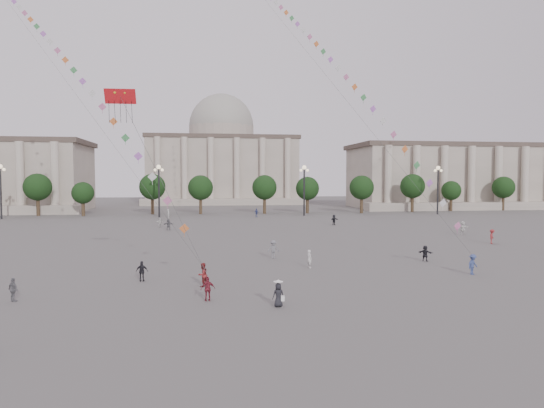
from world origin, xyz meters
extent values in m
plane|color=#5B5755|center=(0.00, 0.00, 0.00)|extent=(360.00, 360.00, 0.00)
cube|color=gray|center=(75.00, 95.00, 8.00)|extent=(80.00, 22.00, 16.00)
cube|color=#4C4037|center=(75.00, 95.00, 16.60)|extent=(81.60, 22.44, 1.20)
cube|color=gray|center=(75.00, 82.00, 1.00)|extent=(84.00, 4.00, 2.00)
cube|color=gray|center=(0.00, 130.00, 10.00)|extent=(46.00, 30.00, 20.00)
cube|color=#4C4037|center=(0.00, 130.00, 20.60)|extent=(46.92, 30.60, 1.20)
cube|color=gray|center=(0.00, 113.00, 1.00)|extent=(48.30, 4.00, 2.00)
cylinder|color=gray|center=(0.00, 130.00, 22.50)|extent=(21.00, 21.00, 5.00)
sphere|color=#98968B|center=(0.00, 130.00, 25.00)|extent=(21.00, 21.00, 21.00)
cylinder|color=#37271B|center=(-42.00, 78.00, 1.76)|extent=(0.70, 0.70, 3.52)
sphere|color=black|center=(-42.00, 78.00, 5.44)|extent=(5.12, 5.12, 5.12)
cylinder|color=#37271B|center=(-30.00, 78.00, 1.76)|extent=(0.70, 0.70, 3.52)
sphere|color=black|center=(-30.00, 78.00, 5.44)|extent=(5.12, 5.12, 5.12)
cylinder|color=#37271B|center=(-18.00, 78.00, 1.76)|extent=(0.70, 0.70, 3.52)
sphere|color=black|center=(-18.00, 78.00, 5.44)|extent=(5.12, 5.12, 5.12)
cylinder|color=#37271B|center=(-6.00, 78.00, 1.76)|extent=(0.70, 0.70, 3.52)
sphere|color=black|center=(-6.00, 78.00, 5.44)|extent=(5.12, 5.12, 5.12)
cylinder|color=#37271B|center=(6.00, 78.00, 1.76)|extent=(0.70, 0.70, 3.52)
sphere|color=black|center=(6.00, 78.00, 5.44)|extent=(5.12, 5.12, 5.12)
cylinder|color=#37271B|center=(18.00, 78.00, 1.76)|extent=(0.70, 0.70, 3.52)
sphere|color=black|center=(18.00, 78.00, 5.44)|extent=(5.12, 5.12, 5.12)
cylinder|color=#37271B|center=(30.00, 78.00, 1.76)|extent=(0.70, 0.70, 3.52)
sphere|color=black|center=(30.00, 78.00, 5.44)|extent=(5.12, 5.12, 5.12)
cylinder|color=#37271B|center=(42.00, 78.00, 1.76)|extent=(0.70, 0.70, 3.52)
sphere|color=black|center=(42.00, 78.00, 5.44)|extent=(5.12, 5.12, 5.12)
cylinder|color=#37271B|center=(54.00, 78.00, 1.76)|extent=(0.70, 0.70, 3.52)
sphere|color=black|center=(54.00, 78.00, 5.44)|extent=(5.12, 5.12, 5.12)
cylinder|color=#37271B|center=(66.00, 78.00, 1.76)|extent=(0.70, 0.70, 3.52)
sphere|color=black|center=(66.00, 78.00, 5.44)|extent=(5.12, 5.12, 5.12)
cylinder|color=#262628|center=(-45.00, 70.00, 5.00)|extent=(0.36, 0.36, 10.00)
sphere|color=#FFE5B2|center=(-45.00, 70.00, 10.20)|extent=(0.90, 0.90, 0.90)
sphere|color=#FFE5B2|center=(-44.30, 70.00, 9.60)|extent=(0.60, 0.60, 0.60)
cylinder|color=#262628|center=(-15.00, 70.00, 5.00)|extent=(0.36, 0.36, 10.00)
sphere|color=#FFE5B2|center=(-15.00, 70.00, 10.20)|extent=(0.90, 0.90, 0.90)
sphere|color=#FFE5B2|center=(-15.70, 70.00, 9.60)|extent=(0.60, 0.60, 0.60)
sphere|color=#FFE5B2|center=(-14.30, 70.00, 9.60)|extent=(0.60, 0.60, 0.60)
cylinder|color=#262628|center=(15.00, 70.00, 5.00)|extent=(0.36, 0.36, 10.00)
sphere|color=#FFE5B2|center=(15.00, 70.00, 10.20)|extent=(0.90, 0.90, 0.90)
sphere|color=#FFE5B2|center=(14.30, 70.00, 9.60)|extent=(0.60, 0.60, 0.60)
sphere|color=#FFE5B2|center=(15.70, 70.00, 9.60)|extent=(0.60, 0.60, 0.60)
cylinder|color=#262628|center=(45.00, 70.00, 5.00)|extent=(0.36, 0.36, 10.00)
sphere|color=#FFE5B2|center=(45.00, 70.00, 10.20)|extent=(0.90, 0.90, 0.90)
sphere|color=#FFE5B2|center=(44.30, 70.00, 9.60)|extent=(0.60, 0.60, 0.60)
sphere|color=#FFE5B2|center=(45.70, 70.00, 9.60)|extent=(0.60, 0.60, 0.60)
imported|color=#37437D|center=(4.62, 68.00, 0.88)|extent=(1.11, 0.79, 1.75)
imported|color=black|center=(14.70, 12.89, 0.76)|extent=(1.37, 1.23, 1.51)
imported|color=silver|center=(-13.19, 49.93, 0.75)|extent=(1.36, 1.20, 1.49)
imported|color=slate|center=(0.66, 16.56, 0.90)|extent=(1.17, 0.68, 1.81)
imported|color=silver|center=(29.78, 32.72, 0.96)|extent=(1.87, 1.03, 1.92)
imported|color=maroon|center=(28.34, 23.49, 0.87)|extent=(1.22, 1.28, 1.75)
imported|color=black|center=(15.74, 48.98, 0.89)|extent=(1.66, 1.33, 1.77)
imported|color=silver|center=(-13.02, 68.00, 0.88)|extent=(0.44, 0.65, 1.76)
imported|color=#5C5C61|center=(-11.41, 44.65, 0.85)|extent=(1.64, 0.76, 1.70)
imported|color=silver|center=(3.07, 11.13, 0.79)|extent=(0.54, 0.67, 1.59)
imported|color=maroon|center=(-5.89, 0.72, 0.78)|extent=(0.96, 0.50, 1.56)
imported|color=slate|center=(-18.18, 2.28, 0.77)|extent=(0.94, 0.87, 1.55)
imported|color=black|center=(-10.81, 7.41, 0.78)|extent=(0.94, 0.46, 1.56)
imported|color=maroon|center=(-6.22, 5.00, 0.86)|extent=(1.05, 1.06, 1.73)
imported|color=#37477C|center=(15.65, 6.29, 0.84)|extent=(1.25, 1.05, 1.68)
imported|color=black|center=(-1.64, -1.33, 0.73)|extent=(0.79, 0.60, 1.46)
cone|color=white|center=(-1.64, -1.33, 1.62)|extent=(0.52, 0.52, 0.14)
cylinder|color=white|center=(-1.64, -1.33, 1.56)|extent=(0.60, 0.60, 0.02)
cube|color=white|center=(-1.39, -1.48, 0.55)|extent=(0.22, 0.10, 0.35)
cube|color=red|center=(-12.02, 6.18, 13.77)|extent=(2.21, 0.58, 1.02)
cube|color=#198A1F|center=(-12.37, 6.14, 14.02)|extent=(0.36, 0.20, 0.34)
cube|color=#1D3EA1|center=(-11.67, 6.14, 14.02)|extent=(0.36, 0.20, 0.34)
sphere|color=gold|center=(-12.37, 6.10, 14.02)|extent=(0.20, 0.20, 0.20)
sphere|color=gold|center=(-11.67, 6.10, 14.02)|extent=(0.20, 0.20, 0.20)
cylinder|color=#3F3F3F|center=(-8.96, 3.45, 7.69)|extent=(0.02, 0.02, 14.68)
cylinder|color=#3F3F3F|center=(-23.33, 30.27, 21.19)|extent=(0.02, 0.02, 72.63)
cube|color=orange|center=(-7.59, 7.03, 4.05)|extent=(0.76, 0.25, 0.76)
cube|color=#C96A9E|center=(-8.96, 9.05, 6.10)|extent=(0.76, 0.25, 0.76)
cube|color=silver|center=(-10.33, 11.07, 7.99)|extent=(0.76, 0.25, 0.76)
cube|color=#B465CA|center=(-11.70, 13.09, 9.79)|extent=(0.76, 0.25, 0.76)
cube|color=#428F51|center=(-13.07, 15.11, 11.53)|extent=(0.76, 0.25, 0.76)
cube|color=orange|center=(-14.43, 17.13, 13.21)|extent=(0.76, 0.25, 0.76)
cube|color=#C96A9E|center=(-15.80, 19.15, 14.84)|extent=(0.76, 0.25, 0.76)
cube|color=silver|center=(-17.17, 21.17, 16.45)|extent=(0.76, 0.25, 0.76)
cube|color=#B465CA|center=(-18.54, 23.20, 18.02)|extent=(0.76, 0.25, 0.76)
cube|color=#428F51|center=(-19.91, 25.22, 19.57)|extent=(0.76, 0.25, 0.76)
cube|color=orange|center=(-21.28, 27.24, 21.10)|extent=(0.76, 0.25, 0.76)
cube|color=#C96A9E|center=(-22.65, 29.26, 22.60)|extent=(0.76, 0.25, 0.76)
cube|color=silver|center=(-24.02, 31.28, 24.09)|extent=(0.76, 0.25, 0.76)
cube|color=#B465CA|center=(-25.39, 33.30, 25.55)|extent=(0.76, 0.25, 0.76)
cube|color=#428F51|center=(-26.76, 35.32, 27.01)|extent=(0.76, 0.25, 0.76)
cube|color=orange|center=(-28.12, 37.35, 28.44)|extent=(0.76, 0.25, 0.76)
cube|color=#C96A9E|center=(-29.49, 39.37, 29.87)|extent=(0.76, 0.25, 0.76)
cube|color=silver|center=(-30.86, 41.39, 31.28)|extent=(0.76, 0.25, 0.76)
cube|color=#B465CA|center=(-32.23, 43.41, 32.68)|extent=(0.76, 0.25, 0.76)
cylinder|color=#3F3F3F|center=(7.94, 31.38, 23.17)|extent=(0.02, 0.02, 68.08)
cube|color=#C96A9E|center=(15.15, 7.91, 3.84)|extent=(0.76, 0.25, 0.76)
cube|color=silver|center=(14.66, 9.52, 5.72)|extent=(0.76, 0.25, 0.76)
cube|color=#B465CA|center=(14.16, 11.14, 7.45)|extent=(0.76, 0.25, 0.76)
cube|color=#428F51|center=(13.66, 12.76, 9.10)|extent=(0.76, 0.25, 0.76)
cube|color=orange|center=(13.16, 14.38, 10.69)|extent=(0.76, 0.25, 0.76)
cube|color=#C96A9E|center=(12.67, 16.00, 12.23)|extent=(0.76, 0.25, 0.76)
cube|color=silver|center=(12.17, 17.62, 13.74)|extent=(0.76, 0.25, 0.76)
cube|color=#B465CA|center=(11.67, 19.24, 15.21)|extent=(0.76, 0.25, 0.76)
cube|color=#428F51|center=(11.18, 20.86, 16.65)|extent=(0.76, 0.25, 0.76)
cube|color=orange|center=(10.68, 22.48, 18.07)|extent=(0.76, 0.25, 0.76)
cube|color=#C96A9E|center=(10.18, 24.09, 19.47)|extent=(0.76, 0.25, 0.76)
cube|color=silver|center=(9.68, 25.71, 20.85)|extent=(0.76, 0.25, 0.76)
cube|color=#B465CA|center=(9.19, 27.33, 22.21)|extent=(0.76, 0.25, 0.76)
cube|color=#428F51|center=(8.69, 28.95, 23.56)|extent=(0.76, 0.25, 0.76)
cube|color=orange|center=(8.19, 30.57, 24.89)|extent=(0.76, 0.25, 0.76)
cube|color=#C96A9E|center=(7.69, 32.19, 26.21)|extent=(0.76, 0.25, 0.76)
cube|color=silver|center=(7.20, 33.81, 27.51)|extent=(0.76, 0.25, 0.76)
cube|color=#B465CA|center=(6.70, 35.43, 28.81)|extent=(0.76, 0.25, 0.76)
cube|color=#428F51|center=(6.20, 37.05, 30.09)|extent=(0.76, 0.25, 0.76)
cube|color=orange|center=(5.71, 38.66, 31.37)|extent=(0.76, 0.25, 0.76)
cube|color=#C96A9E|center=(5.21, 40.28, 32.63)|extent=(0.76, 0.25, 0.76)
cube|color=silver|center=(4.71, 41.90, 33.89)|extent=(0.76, 0.25, 0.76)
camera|label=1|loc=(-6.15, -30.25, 7.84)|focal=32.00mm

